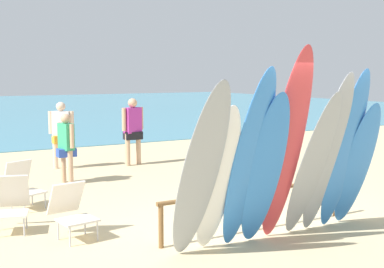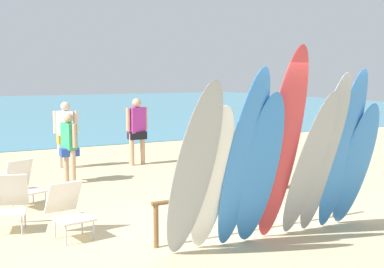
{
  "view_description": "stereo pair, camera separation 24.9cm",
  "coord_description": "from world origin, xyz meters",
  "px_view_note": "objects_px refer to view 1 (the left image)",
  "views": [
    {
      "loc": [
        -4.55,
        -6.08,
        2.36
      ],
      "look_at": [
        0.0,
        2.01,
        1.26
      ],
      "focal_mm": 47.95,
      "sensor_mm": 36.0,
      "label": 1
    },
    {
      "loc": [
        -4.33,
        -6.2,
        2.36
      ],
      "look_at": [
        0.0,
        2.01,
        1.26
      ],
      "focal_mm": 47.95,
      "sensor_mm": 36.0,
      "label": 2
    }
  ],
  "objects_px": {
    "surfboard_blue_7": "(344,151)",
    "surfboard_grey_6": "(328,154)",
    "surfboard_blue_8": "(357,165)",
    "beach_chair_blue": "(71,209)",
    "surfboard_blue_3": "(265,171)",
    "surfboard_grey_5": "(312,166)",
    "beachgoer_by_water": "(133,127)",
    "surfboard_blue_2": "(248,161)",
    "surfboard_grey_0": "(201,173)",
    "surfboard_red_4": "(286,147)",
    "beachgoer_strolling": "(61,130)",
    "surfboard_rack": "(257,197)",
    "beachgoer_midbeach": "(66,143)",
    "beach_chair_striped": "(22,184)",
    "beach_chair_red": "(11,202)",
    "surfboard_white_1": "(217,180)"
  },
  "relations": [
    {
      "from": "surfboard_grey_6",
      "to": "beachgoer_by_water",
      "type": "relative_size",
      "value": 1.44
    },
    {
      "from": "surfboard_blue_8",
      "to": "beachgoer_by_water",
      "type": "height_order",
      "value": "surfboard_blue_8"
    },
    {
      "from": "beachgoer_midbeach",
      "to": "beachgoer_strolling",
      "type": "bearing_deg",
      "value": 153.59
    },
    {
      "from": "surfboard_blue_7",
      "to": "surfboard_grey_6",
      "type": "bearing_deg",
      "value": -179.61
    },
    {
      "from": "beachgoer_midbeach",
      "to": "beachgoer_by_water",
      "type": "relative_size",
      "value": 0.87
    },
    {
      "from": "surfboard_blue_3",
      "to": "surfboard_grey_5",
      "type": "distance_m",
      "value": 0.83
    },
    {
      "from": "surfboard_rack",
      "to": "beach_chair_red",
      "type": "distance_m",
      "value": 3.72
    },
    {
      "from": "surfboard_white_1",
      "to": "surfboard_blue_7",
      "type": "xyz_separation_m",
      "value": [
        2.19,
        -0.04,
        0.22
      ]
    },
    {
      "from": "surfboard_grey_0",
      "to": "beachgoer_by_water",
      "type": "height_order",
      "value": "surfboard_grey_0"
    },
    {
      "from": "surfboard_blue_7",
      "to": "beach_chair_striped",
      "type": "bearing_deg",
      "value": 134.1
    },
    {
      "from": "beach_chair_red",
      "to": "beach_chair_blue",
      "type": "relative_size",
      "value": 1.03
    },
    {
      "from": "surfboard_blue_2",
      "to": "surfboard_blue_8",
      "type": "distance_m",
      "value": 2.14
    },
    {
      "from": "surfboard_grey_0",
      "to": "beach_chair_striped",
      "type": "bearing_deg",
      "value": 104.9
    },
    {
      "from": "surfboard_rack",
      "to": "surfboard_blue_7",
      "type": "bearing_deg",
      "value": -31.13
    },
    {
      "from": "beach_chair_striped",
      "to": "beach_chair_red",
      "type": "bearing_deg",
      "value": -131.09
    },
    {
      "from": "surfboard_blue_2",
      "to": "surfboard_blue_8",
      "type": "bearing_deg",
      "value": -1.79
    },
    {
      "from": "surfboard_blue_2",
      "to": "beach_chair_red",
      "type": "relative_size",
      "value": 3.1
    },
    {
      "from": "surfboard_rack",
      "to": "surfboard_grey_6",
      "type": "height_order",
      "value": "surfboard_grey_6"
    },
    {
      "from": "surfboard_blue_2",
      "to": "surfboard_grey_5",
      "type": "relative_size",
      "value": 1.13
    },
    {
      "from": "beachgoer_midbeach",
      "to": "beach_chair_blue",
      "type": "distance_m",
      "value": 3.8
    },
    {
      "from": "surfboard_blue_7",
      "to": "beachgoer_midbeach",
      "type": "distance_m",
      "value": 6.0
    },
    {
      "from": "surfboard_grey_6",
      "to": "beachgoer_midbeach",
      "type": "relative_size",
      "value": 1.65
    },
    {
      "from": "surfboard_blue_3",
      "to": "surfboard_red_4",
      "type": "distance_m",
      "value": 0.46
    },
    {
      "from": "surfboard_grey_0",
      "to": "surfboard_grey_6",
      "type": "relative_size",
      "value": 0.99
    },
    {
      "from": "surfboard_rack",
      "to": "surfboard_blue_2",
      "type": "height_order",
      "value": "surfboard_blue_2"
    },
    {
      "from": "surfboard_grey_6",
      "to": "surfboard_red_4",
      "type": "bearing_deg",
      "value": 177.75
    },
    {
      "from": "surfboard_white_1",
      "to": "beach_chair_red",
      "type": "height_order",
      "value": "surfboard_white_1"
    },
    {
      "from": "surfboard_grey_6",
      "to": "beachgoer_by_water",
      "type": "distance_m",
      "value": 6.78
    },
    {
      "from": "surfboard_grey_6",
      "to": "surfboard_blue_7",
      "type": "bearing_deg",
      "value": -1.96
    },
    {
      "from": "surfboard_blue_8",
      "to": "beachgoer_midbeach",
      "type": "relative_size",
      "value": 1.35
    },
    {
      "from": "surfboard_grey_5",
      "to": "surfboard_grey_6",
      "type": "relative_size",
      "value": 0.92
    },
    {
      "from": "surfboard_grey_5",
      "to": "surfboard_white_1",
      "type": "bearing_deg",
      "value": 170.72
    },
    {
      "from": "surfboard_blue_2",
      "to": "surfboard_red_4",
      "type": "height_order",
      "value": "surfboard_red_4"
    },
    {
      "from": "beachgoer_strolling",
      "to": "beach_chair_blue",
      "type": "height_order",
      "value": "beachgoer_strolling"
    },
    {
      "from": "surfboard_blue_3",
      "to": "beachgoer_by_water",
      "type": "height_order",
      "value": "surfboard_blue_3"
    },
    {
      "from": "surfboard_blue_3",
      "to": "beachgoer_midbeach",
      "type": "xyz_separation_m",
      "value": [
        -1.17,
        5.41,
        -0.2
      ]
    },
    {
      "from": "surfboard_grey_6",
      "to": "beach_chair_striped",
      "type": "distance_m",
      "value": 5.24
    },
    {
      "from": "beachgoer_strolling",
      "to": "surfboard_grey_5",
      "type": "bearing_deg",
      "value": -48.01
    },
    {
      "from": "surfboard_blue_8",
      "to": "beach_chair_red",
      "type": "bearing_deg",
      "value": 155.31
    },
    {
      "from": "beachgoer_strolling",
      "to": "surfboard_blue_2",
      "type": "bearing_deg",
      "value": -56.63
    },
    {
      "from": "beachgoer_midbeach",
      "to": "beachgoer_by_water",
      "type": "xyz_separation_m",
      "value": [
        2.12,
        1.39,
        0.13
      ]
    },
    {
      "from": "surfboard_rack",
      "to": "surfboard_red_4",
      "type": "relative_size",
      "value": 1.17
    },
    {
      "from": "surfboard_rack",
      "to": "surfboard_grey_5",
      "type": "distance_m",
      "value": 1.0
    },
    {
      "from": "surfboard_blue_3",
      "to": "beachgoer_by_water",
      "type": "relative_size",
      "value": 1.3
    },
    {
      "from": "surfboard_blue_7",
      "to": "surfboard_blue_8",
      "type": "distance_m",
      "value": 0.42
    },
    {
      "from": "surfboard_blue_8",
      "to": "beach_chair_blue",
      "type": "relative_size",
      "value": 2.55
    },
    {
      "from": "beachgoer_by_water",
      "to": "surfboard_blue_8",
      "type": "bearing_deg",
      "value": 83.38
    },
    {
      "from": "surfboard_grey_0",
      "to": "surfboard_red_4",
      "type": "relative_size",
      "value": 0.87
    },
    {
      "from": "beachgoer_midbeach",
      "to": "surfboard_white_1",
      "type": "bearing_deg",
      "value": -9.28
    },
    {
      "from": "surfboard_grey_5",
      "to": "beachgoer_strolling",
      "type": "xyz_separation_m",
      "value": [
        -1.61,
        7.21,
        -0.11
      ]
    }
  ]
}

